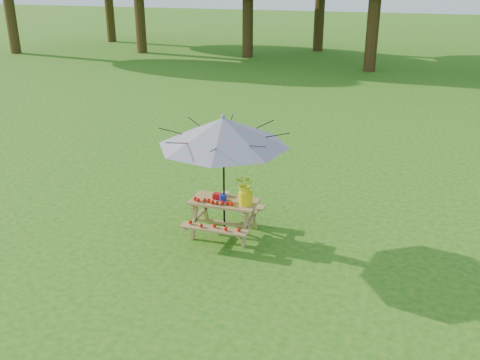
% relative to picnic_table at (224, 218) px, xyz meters
% --- Properties ---
extents(picnic_table, '(1.20, 1.32, 0.67)m').
position_rel_picnic_table_xyz_m(picnic_table, '(0.00, 0.00, 0.00)').
color(picnic_table, '#A37449').
rests_on(picnic_table, ground).
extents(patio_umbrella, '(2.65, 2.65, 2.26)m').
position_rel_picnic_table_xyz_m(patio_umbrella, '(0.00, 0.00, 1.62)').
color(patio_umbrella, black).
rests_on(patio_umbrella, ground).
extents(produce_bins, '(0.28, 0.39, 0.13)m').
position_rel_picnic_table_xyz_m(produce_bins, '(-0.06, 0.04, 0.40)').
color(produce_bins, red).
rests_on(produce_bins, picnic_table).
extents(tomatoes_row, '(0.77, 0.13, 0.07)m').
position_rel_picnic_table_xyz_m(tomatoes_row, '(-0.15, -0.18, 0.38)').
color(tomatoes_row, red).
rests_on(tomatoes_row, picnic_table).
extents(flower_bucket, '(0.41, 0.38, 0.55)m').
position_rel_picnic_table_xyz_m(flower_bucket, '(0.42, -0.04, 0.64)').
color(flower_bucket, yellow).
rests_on(flower_bucket, picnic_table).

